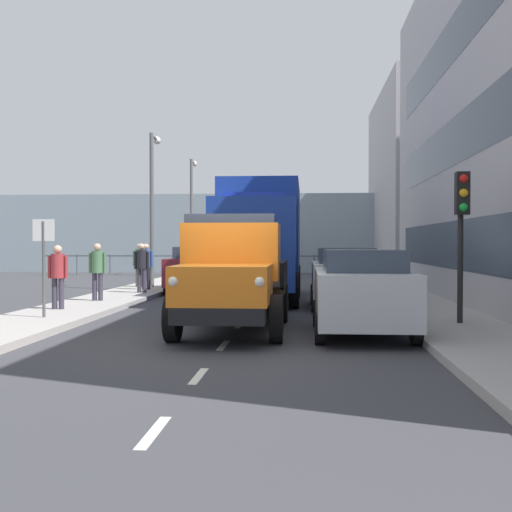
{
  "coord_description": "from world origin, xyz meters",
  "views": [
    {
      "loc": [
        -1.47,
        11.46,
        1.84
      ],
      "look_at": [
        0.28,
        -11.6,
        1.4
      ],
      "focal_mm": 45.22,
      "sensor_mm": 36.0,
      "label": 1
    }
  ],
  "objects_px": {
    "pedestrian_in_dark_coat": "(97,267)",
    "pedestrian_couple_b": "(58,272)",
    "car_white_kerbside_1": "(345,277)",
    "pedestrian_with_bag": "(146,263)",
    "lamp_post_promenade": "(153,195)",
    "lamp_post_far": "(192,206)",
    "lorry_cargo_blue": "(261,236)",
    "pedestrian_near_railing": "(142,264)",
    "car_silver_kerbside_near": "(362,291)",
    "street_sign": "(44,250)",
    "traffic_light_near": "(462,214)",
    "truck_vintage_orange": "(232,276)",
    "car_maroon_oppositeside_0": "(196,269)",
    "car_black_oppositeside_1": "(217,264)",
    "pedestrian_couple_a": "(140,261)"
  },
  "relations": [
    {
      "from": "pedestrian_in_dark_coat",
      "to": "pedestrian_couple_b",
      "type": "bearing_deg",
      "value": 85.0
    },
    {
      "from": "car_white_kerbside_1",
      "to": "pedestrian_with_bag",
      "type": "bearing_deg",
      "value": -35.51
    },
    {
      "from": "lamp_post_promenade",
      "to": "lamp_post_far",
      "type": "bearing_deg",
      "value": -88.36
    },
    {
      "from": "lorry_cargo_blue",
      "to": "pedestrian_near_railing",
      "type": "xyz_separation_m",
      "value": [
        4.16,
        -0.7,
        -0.93
      ]
    },
    {
      "from": "car_silver_kerbside_near",
      "to": "street_sign",
      "type": "bearing_deg",
      "value": -10.92
    },
    {
      "from": "lorry_cargo_blue",
      "to": "pedestrian_in_dark_coat",
      "type": "xyz_separation_m",
      "value": [
        4.69,
        2.45,
        -0.93
      ]
    },
    {
      "from": "traffic_light_near",
      "to": "lamp_post_promenade",
      "type": "xyz_separation_m",
      "value": [
        9.29,
        -11.13,
        1.3
      ]
    },
    {
      "from": "pedestrian_in_dark_coat",
      "to": "lamp_post_far",
      "type": "bearing_deg",
      "value": -89.5
    },
    {
      "from": "lorry_cargo_blue",
      "to": "street_sign",
      "type": "distance_m",
      "value": 8.17
    },
    {
      "from": "truck_vintage_orange",
      "to": "lamp_post_far",
      "type": "height_order",
      "value": "lamp_post_far"
    },
    {
      "from": "car_maroon_oppositeside_0",
      "to": "street_sign",
      "type": "distance_m",
      "value": 9.77
    },
    {
      "from": "truck_vintage_orange",
      "to": "car_maroon_oppositeside_0",
      "type": "height_order",
      "value": "truck_vintage_orange"
    },
    {
      "from": "street_sign",
      "to": "car_black_oppositeside_1",
      "type": "bearing_deg",
      "value": -97.13
    },
    {
      "from": "car_black_oppositeside_1",
      "to": "pedestrian_couple_b",
      "type": "distance_m",
      "value": 13.55
    },
    {
      "from": "car_maroon_oppositeside_0",
      "to": "traffic_light_near",
      "type": "xyz_separation_m",
      "value": [
        -7.38,
        9.99,
        1.58
      ]
    },
    {
      "from": "lorry_cargo_blue",
      "to": "street_sign",
      "type": "bearing_deg",
      "value": 56.36
    },
    {
      "from": "pedestrian_in_dark_coat",
      "to": "street_sign",
      "type": "distance_m",
      "value": 4.38
    },
    {
      "from": "car_silver_kerbside_near",
      "to": "traffic_light_near",
      "type": "xyz_separation_m",
      "value": [
        -2.17,
        -0.94,
        1.58
      ]
    },
    {
      "from": "car_maroon_oppositeside_0",
      "to": "pedestrian_couple_a",
      "type": "xyz_separation_m",
      "value": [
        2.39,
        -0.92,
        0.25
      ]
    },
    {
      "from": "pedestrian_couple_b",
      "to": "truck_vintage_orange",
      "type": "bearing_deg",
      "value": 148.25
    },
    {
      "from": "car_white_kerbside_1",
      "to": "traffic_light_near",
      "type": "xyz_separation_m",
      "value": [
        -2.17,
        4.51,
        1.58
      ]
    },
    {
      "from": "lamp_post_far",
      "to": "pedestrian_couple_a",
      "type": "bearing_deg",
      "value": 89.05
    },
    {
      "from": "traffic_light_near",
      "to": "lamp_post_promenade",
      "type": "relative_size",
      "value": 0.53
    },
    {
      "from": "pedestrian_near_railing",
      "to": "truck_vintage_orange",
      "type": "bearing_deg",
      "value": 115.41
    },
    {
      "from": "car_maroon_oppositeside_0",
      "to": "traffic_light_near",
      "type": "relative_size",
      "value": 1.23
    },
    {
      "from": "pedestrian_in_dark_coat",
      "to": "pedestrian_couple_a",
      "type": "height_order",
      "value": "pedestrian_in_dark_coat"
    },
    {
      "from": "car_silver_kerbside_near",
      "to": "car_white_kerbside_1",
      "type": "distance_m",
      "value": 5.44
    },
    {
      "from": "lorry_cargo_blue",
      "to": "traffic_light_near",
      "type": "xyz_separation_m",
      "value": [
        -4.76,
        7.23,
        0.4
      ]
    },
    {
      "from": "car_silver_kerbside_near",
      "to": "pedestrian_with_bag",
      "type": "xyz_separation_m",
      "value": [
        6.99,
        -10.44,
        0.25
      ]
    },
    {
      "from": "pedestrian_couple_a",
      "to": "traffic_light_near",
      "type": "distance_m",
      "value": 14.71
    },
    {
      "from": "car_white_kerbside_1",
      "to": "street_sign",
      "type": "xyz_separation_m",
      "value": [
        7.11,
        4.07,
        0.79
      ]
    },
    {
      "from": "car_black_oppositeside_1",
      "to": "lamp_post_promenade",
      "type": "relative_size",
      "value": 0.75
    },
    {
      "from": "lorry_cargo_blue",
      "to": "car_black_oppositeside_1",
      "type": "height_order",
      "value": "lorry_cargo_blue"
    },
    {
      "from": "lamp_post_far",
      "to": "traffic_light_near",
      "type": "bearing_deg",
      "value": 113.86
    },
    {
      "from": "lorry_cargo_blue",
      "to": "car_silver_kerbside_near",
      "type": "distance_m",
      "value": 8.65
    },
    {
      "from": "pedestrian_with_bag",
      "to": "lorry_cargo_blue",
      "type": "bearing_deg",
      "value": 152.71
    },
    {
      "from": "car_black_oppositeside_1",
      "to": "pedestrian_near_railing",
      "type": "bearing_deg",
      "value": 78.67
    },
    {
      "from": "lorry_cargo_blue",
      "to": "pedestrian_near_railing",
      "type": "bearing_deg",
      "value": -9.6
    },
    {
      "from": "pedestrian_in_dark_coat",
      "to": "pedestrian_near_railing",
      "type": "relative_size",
      "value": 1.0
    },
    {
      "from": "pedestrian_with_bag",
      "to": "pedestrian_couple_a",
      "type": "distance_m",
      "value": 1.54
    },
    {
      "from": "car_white_kerbside_1",
      "to": "pedestrian_in_dark_coat",
      "type": "bearing_deg",
      "value": -2.1
    },
    {
      "from": "pedestrian_couple_b",
      "to": "pedestrian_near_railing",
      "type": "relative_size",
      "value": 0.97
    },
    {
      "from": "lorry_cargo_blue",
      "to": "truck_vintage_orange",
      "type": "bearing_deg",
      "value": 89.73
    },
    {
      "from": "pedestrian_in_dark_coat",
      "to": "street_sign",
      "type": "relative_size",
      "value": 0.75
    },
    {
      "from": "lorry_cargo_blue",
      "to": "car_silver_kerbside_near",
      "type": "bearing_deg",
      "value": 107.62
    },
    {
      "from": "lamp_post_promenade",
      "to": "street_sign",
      "type": "bearing_deg",
      "value": 90.07
    },
    {
      "from": "street_sign",
      "to": "car_silver_kerbside_near",
      "type": "bearing_deg",
      "value": 169.08
    },
    {
      "from": "pedestrian_near_railing",
      "to": "pedestrian_couple_a",
      "type": "bearing_deg",
      "value": -74.06
    },
    {
      "from": "car_silver_kerbside_near",
      "to": "street_sign",
      "type": "distance_m",
      "value": 7.28
    },
    {
      "from": "car_silver_kerbside_near",
      "to": "pedestrian_couple_b",
      "type": "bearing_deg",
      "value": -23.11
    }
  ]
}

